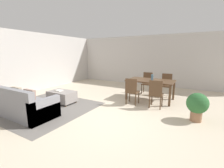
# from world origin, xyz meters

# --- Properties ---
(ground_plane) EXTENTS (10.80, 10.80, 0.00)m
(ground_plane) POSITION_xyz_m (0.00, 0.00, 0.00)
(ground_plane) COLOR beige
(wall_back) EXTENTS (9.00, 0.12, 2.70)m
(wall_back) POSITION_xyz_m (0.00, 5.00, 1.35)
(wall_back) COLOR beige
(wall_back) RESTS_ON ground_plane
(wall_left) EXTENTS (0.12, 11.00, 2.70)m
(wall_left) POSITION_xyz_m (-4.50, 0.50, 1.35)
(wall_left) COLOR beige
(wall_left) RESTS_ON ground_plane
(area_rug) EXTENTS (3.00, 2.80, 0.01)m
(area_rug) POSITION_xyz_m (-2.04, -0.36, 0.00)
(area_rug) COLOR slate
(area_rug) RESTS_ON ground_plane
(couch) EXTENTS (2.29, 0.89, 0.86)m
(couch) POSITION_xyz_m (-2.17, -1.06, 0.29)
(couch) COLOR gray
(couch) RESTS_ON ground_plane
(ottoman_table) EXTENTS (0.95, 0.59, 0.43)m
(ottoman_table) POSITION_xyz_m (-1.92, 0.29, 0.24)
(ottoman_table) COLOR gray
(ottoman_table) RESTS_ON ground_plane
(dining_table) EXTENTS (1.69, 0.99, 0.76)m
(dining_table) POSITION_xyz_m (0.71, 2.24, 0.67)
(dining_table) COLOR #513823
(dining_table) RESTS_ON ground_plane
(dining_chair_near_left) EXTENTS (0.42, 0.42, 0.92)m
(dining_chair_near_left) POSITION_xyz_m (0.32, 1.35, 0.52)
(dining_chair_near_left) COLOR #513823
(dining_chair_near_left) RESTS_ON ground_plane
(dining_chair_near_right) EXTENTS (0.42, 0.42, 0.92)m
(dining_chair_near_right) POSITION_xyz_m (1.13, 1.39, 0.52)
(dining_chair_near_right) COLOR #513823
(dining_chair_near_right) RESTS_ON ground_plane
(dining_chair_far_left) EXTENTS (0.42, 0.42, 0.92)m
(dining_chair_far_left) POSITION_xyz_m (0.32, 3.13, 0.52)
(dining_chair_far_left) COLOR #513823
(dining_chair_far_left) RESTS_ON ground_plane
(dining_chair_far_right) EXTENTS (0.43, 0.43, 0.92)m
(dining_chair_far_right) POSITION_xyz_m (1.14, 3.10, 0.52)
(dining_chair_far_right) COLOR #513823
(dining_chair_far_right) RESTS_ON ground_plane
(vase_centerpiece) EXTENTS (0.09, 0.09, 0.21)m
(vase_centerpiece) POSITION_xyz_m (0.75, 2.27, 0.87)
(vase_centerpiece) COLOR slate
(vase_centerpiece) RESTS_ON dining_table
(book_on_ottoman) EXTENTS (0.26, 0.21, 0.03)m
(book_on_ottoman) POSITION_xyz_m (-2.03, 0.27, 0.44)
(book_on_ottoman) COLOR silver
(book_on_ottoman) RESTS_ON ottoman_table
(potted_plant) EXTENTS (0.53, 0.53, 0.75)m
(potted_plant) POSITION_xyz_m (2.29, 0.96, 0.44)
(potted_plant) COLOR #996B4C
(potted_plant) RESTS_ON ground_plane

